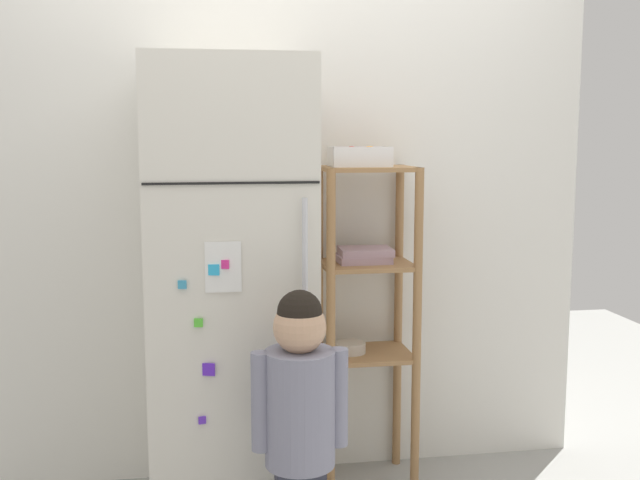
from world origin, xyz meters
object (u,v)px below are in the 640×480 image
at_px(child_standing, 300,407).
at_px(fruit_bin, 362,157).
at_px(refrigerator, 230,293).
at_px(pantry_shelf_unit, 365,294).

xyz_separation_m(child_standing, fruit_bin, (0.34, 0.65, 0.78)).
distance_m(child_standing, fruit_bin, 1.08).
bearing_deg(fruit_bin, child_standing, -117.78).
distance_m(refrigerator, child_standing, 0.61).
relative_size(refrigerator, fruit_bin, 7.24).
xyz_separation_m(refrigerator, child_standing, (0.20, -0.51, -0.28)).
bearing_deg(refrigerator, pantry_shelf_unit, 16.55).
bearing_deg(pantry_shelf_unit, refrigerator, -163.45).
distance_m(pantry_shelf_unit, fruit_bin, 0.57).
height_order(child_standing, fruit_bin, fruit_bin).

